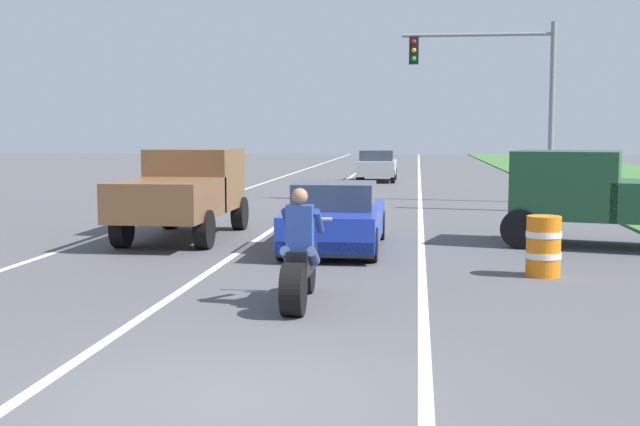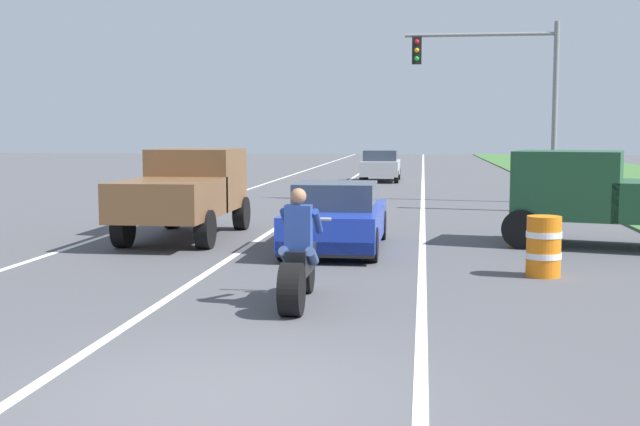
% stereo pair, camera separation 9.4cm
% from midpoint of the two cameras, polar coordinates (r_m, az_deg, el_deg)
% --- Properties ---
extents(ground_plane, '(160.00, 160.00, 0.00)m').
position_cam_midpoint_polar(ground_plane, '(7.55, -7.13, -12.71)').
color(ground_plane, '#4C4C51').
extents(lane_stripe_left_solid, '(0.14, 120.00, 0.01)m').
position_cam_midpoint_polar(lane_stripe_left_solid, '(27.98, -8.03, 0.75)').
color(lane_stripe_left_solid, white).
rests_on(lane_stripe_left_solid, ground).
extents(lane_stripe_right_solid, '(0.14, 120.00, 0.01)m').
position_cam_midpoint_polar(lane_stripe_right_solid, '(27.05, 6.88, 0.60)').
color(lane_stripe_right_solid, white).
rests_on(lane_stripe_right_solid, ground).
extents(lane_stripe_centre_dashed, '(0.14, 120.00, 0.01)m').
position_cam_midpoint_polar(lane_stripe_centre_dashed, '(27.29, -0.71, 0.68)').
color(lane_stripe_centre_dashed, white).
rests_on(lane_stripe_centre_dashed, ground).
extents(motorcycle_with_rider, '(0.70, 2.21, 1.62)m').
position_cam_midpoint_polar(motorcycle_with_rider, '(11.16, -1.65, -3.52)').
color(motorcycle_with_rider, black).
rests_on(motorcycle_with_rider, ground).
extents(sports_car_blue, '(1.84, 4.30, 1.37)m').
position_cam_midpoint_polar(sports_car_blue, '(16.53, 0.93, -0.39)').
color(sports_car_blue, '#1E38B2').
rests_on(sports_car_blue, ground).
extents(pickup_truck_left_lane_brown, '(2.02, 4.80, 1.98)m').
position_cam_midpoint_polar(pickup_truck_left_lane_brown, '(18.52, -9.56, 1.66)').
color(pickup_truck_left_lane_brown, brown).
rests_on(pickup_truck_left_lane_brown, ground).
extents(pickup_truck_right_shoulder_dark_green, '(5.14, 3.14, 1.98)m').
position_cam_midpoint_polar(pickup_truck_right_shoulder_dark_green, '(17.88, 19.60, 1.27)').
color(pickup_truck_right_shoulder_dark_green, '#1E4C2D').
rests_on(pickup_truck_right_shoulder_dark_green, ground).
extents(traffic_light_mast_near, '(5.07, 0.34, 6.00)m').
position_cam_midpoint_polar(traffic_light_mast_near, '(28.37, 12.56, 8.88)').
color(traffic_light_mast_near, gray).
rests_on(traffic_light_mast_near, ground).
extents(construction_barrel_nearest, '(0.58, 0.58, 1.00)m').
position_cam_midpoint_polar(construction_barrel_nearest, '(13.97, 15.09, -2.22)').
color(construction_barrel_nearest, orange).
rests_on(construction_barrel_nearest, ground).
extents(construction_barrel_mid, '(0.58, 0.58, 1.00)m').
position_cam_midpoint_polar(construction_barrel_mid, '(17.49, 13.69, -0.63)').
color(construction_barrel_mid, orange).
rests_on(construction_barrel_mid, ground).
extents(distant_car_far_ahead, '(1.80, 4.00, 1.50)m').
position_cam_midpoint_polar(distant_car_far_ahead, '(39.53, 3.92, 3.33)').
color(distant_car_far_ahead, '#B2B2B7').
rests_on(distant_car_far_ahead, ground).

